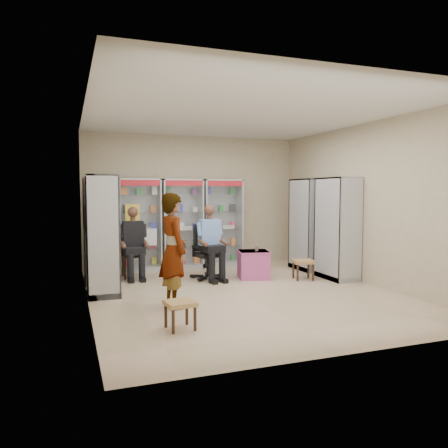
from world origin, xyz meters
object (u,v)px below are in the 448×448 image
object	(u,v)px
cabinet_back_left	(139,225)
cabinet_right_near	(337,228)
cabinet_back_right	(222,223)
standing_man	(173,250)
cabinet_back_mid	(182,224)
cabinet_left_far	(98,230)
pink_trunk	(253,265)
woven_stool_a	(303,270)
office_chair	(208,252)
woven_stool_b	(180,315)
seated_shopkeeper	(209,245)
wooden_chair	(133,254)
cabinet_left_near	(102,235)
cabinet_right_far	(308,224)

from	to	relation	value
cabinet_back_left	cabinet_right_near	world-z (taller)	same
cabinet_back_right	standing_man	size ratio (longest dim) A/B	1.17
cabinet_back_mid	cabinet_left_far	bearing A→B (deg)	-153.68
pink_trunk	woven_stool_a	bearing A→B (deg)	-26.93
cabinet_back_mid	cabinet_back_right	size ratio (longest dim) A/B	1.00
cabinet_left_far	woven_stool_a	xyz separation A→B (m)	(3.79, -1.15, -0.81)
cabinet_back_left	standing_man	bearing A→B (deg)	-89.94
cabinet_back_left	woven_stool_a	xyz separation A→B (m)	(2.86, -2.08, -0.81)
office_chair	woven_stool_b	bearing A→B (deg)	-121.04
office_chair	seated_shopkeeper	bearing A→B (deg)	-97.08
cabinet_left_far	woven_stool_b	xyz separation A→B (m)	(0.76, -3.36, -0.82)
cabinet_left_far	wooden_chair	bearing A→B (deg)	106.39
office_chair	cabinet_back_left	bearing A→B (deg)	122.41
cabinet_back_right	office_chair	bearing A→B (deg)	-119.29
cabinet_left_near	wooden_chair	world-z (taller)	cabinet_left_near
seated_shopkeeper	pink_trunk	size ratio (longest dim) A/B	2.40
cabinet_left_near	cabinet_right_near	bearing A→B (deg)	87.43
cabinet_back_mid	wooden_chair	bearing A→B (deg)	-148.69
cabinet_back_right	woven_stool_a	distance (m)	2.43
cabinet_right_far	woven_stool_a	size ratio (longest dim) A/B	5.20
cabinet_left_far	standing_man	bearing A→B (deg)	22.23
office_chair	cabinet_back_right	bearing A→B (deg)	53.63
office_chair	seated_shopkeeper	world-z (taller)	seated_shopkeeper
cabinet_right_near	office_chair	world-z (taller)	cabinet_right_near
cabinet_left_near	woven_stool_b	size ratio (longest dim) A/B	5.61
cabinet_back_mid	office_chair	distance (m)	1.46
seated_shopkeeper	woven_stool_b	xyz separation A→B (m)	(-1.30, -2.87, -0.51)
seated_shopkeeper	woven_stool_a	xyz separation A→B (m)	(1.73, -0.66, -0.49)
standing_man	cabinet_right_far	bearing A→B (deg)	-67.08
cabinet_right_near	office_chair	bearing A→B (deg)	70.32
office_chair	wooden_chair	bearing A→B (deg)	147.98
cabinet_back_mid	woven_stool_a	world-z (taller)	cabinet_back_mid
woven_stool_b	cabinet_back_mid	bearing A→B (deg)	75.42
office_chair	pink_trunk	size ratio (longest dim) A/B	1.89
cabinet_back_mid	woven_stool_b	world-z (taller)	cabinet_back_mid
cabinet_left_far	office_chair	xyz separation A→B (m)	(2.06, -0.44, -0.46)
cabinet_left_near	seated_shopkeeper	xyz separation A→B (m)	(2.06, 0.61, -0.31)
cabinet_back_mid	cabinet_back_right	distance (m)	0.95
cabinet_left_far	office_chair	world-z (taller)	cabinet_left_far
wooden_chair	seated_shopkeeper	distance (m)	1.56
seated_shopkeeper	woven_stool_b	bearing A→B (deg)	-121.41
standing_man	woven_stool_a	bearing A→B (deg)	-76.05
cabinet_back_left	cabinet_left_near	size ratio (longest dim) A/B	1.00
cabinet_left_near	pink_trunk	size ratio (longest dim) A/B	3.50
wooden_chair	woven_stool_a	distance (m)	3.40
cabinet_left_near	cabinet_left_far	bearing A→B (deg)	180.00
cabinet_right_far	standing_man	distance (m)	4.10
cabinet_left_near	seated_shopkeeper	size ratio (longest dim) A/B	1.46
cabinet_right_far	cabinet_left_near	xyz separation A→B (m)	(-4.46, -0.90, 0.00)
pink_trunk	cabinet_back_left	bearing A→B (deg)	140.56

